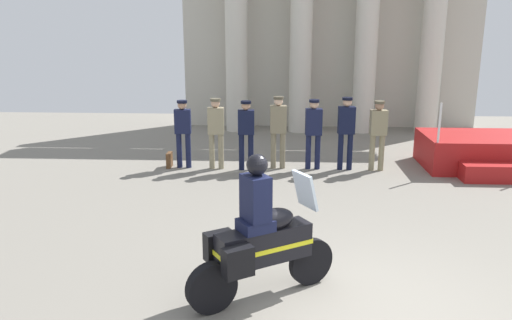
% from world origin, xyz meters
% --- Properties ---
extents(ground_plane, '(28.00, 28.00, 0.00)m').
position_xyz_m(ground_plane, '(0.00, 0.00, 0.00)').
color(ground_plane, gray).
extents(colonnade_backdrop, '(9.66, 1.55, 5.91)m').
position_xyz_m(colonnade_backdrop, '(0.51, 11.45, 3.23)').
color(colonnade_backdrop, beige).
rests_on(colonnade_backdrop, ground_plane).
extents(reviewing_stand, '(2.46, 2.32, 1.69)m').
position_xyz_m(reviewing_stand, '(3.60, 6.71, 0.38)').
color(reviewing_stand, '#A51919').
rests_on(reviewing_stand, ground_plane).
extents(officer_in_row_0, '(0.40, 0.25, 1.63)m').
position_xyz_m(officer_in_row_0, '(-3.41, 6.41, 0.96)').
color(officer_in_row_0, '#141938').
rests_on(officer_in_row_0, ground_plane).
extents(officer_in_row_1, '(0.40, 0.25, 1.69)m').
position_xyz_m(officer_in_row_1, '(-2.61, 6.35, 1.00)').
color(officer_in_row_1, gray).
rests_on(officer_in_row_1, ground_plane).
extents(officer_in_row_2, '(0.40, 0.25, 1.65)m').
position_xyz_m(officer_in_row_2, '(-1.89, 6.27, 0.98)').
color(officer_in_row_2, black).
rests_on(officer_in_row_2, ground_plane).
extents(officer_in_row_3, '(0.40, 0.25, 1.73)m').
position_xyz_m(officer_in_row_3, '(-1.14, 6.46, 1.02)').
color(officer_in_row_3, '#7A7056').
rests_on(officer_in_row_3, ground_plane).
extents(officer_in_row_4, '(0.40, 0.25, 1.67)m').
position_xyz_m(officer_in_row_4, '(-0.31, 6.44, 0.98)').
color(officer_in_row_4, '#141938').
rests_on(officer_in_row_4, ground_plane).
extents(officer_in_row_5, '(0.40, 0.25, 1.73)m').
position_xyz_m(officer_in_row_5, '(0.45, 6.41, 1.02)').
color(officer_in_row_5, black).
rests_on(officer_in_row_5, ground_plane).
extents(officer_in_row_6, '(0.40, 0.25, 1.66)m').
position_xyz_m(officer_in_row_6, '(1.19, 6.39, 0.98)').
color(officer_in_row_6, '#847A5B').
rests_on(officer_in_row_6, ground_plane).
extents(motorcycle_with_rider, '(1.83, 1.26, 1.90)m').
position_xyz_m(motorcycle_with_rider, '(-1.33, 0.34, 0.79)').
color(motorcycle_with_rider, black).
rests_on(motorcycle_with_rider, ground_plane).
extents(briefcase_on_ground, '(0.10, 0.32, 0.36)m').
position_xyz_m(briefcase_on_ground, '(-3.77, 6.41, 0.18)').
color(briefcase_on_ground, brown).
rests_on(briefcase_on_ground, ground_plane).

